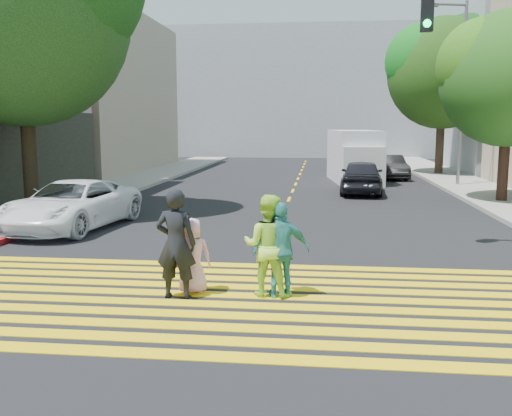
% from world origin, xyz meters
% --- Properties ---
extents(ground, '(120.00, 120.00, 0.00)m').
position_xyz_m(ground, '(0.00, 0.00, 0.00)').
color(ground, black).
extents(sidewalk_left, '(3.00, 40.00, 0.15)m').
position_xyz_m(sidewalk_left, '(-8.50, 22.00, 0.07)').
color(sidewalk_left, gray).
rests_on(sidewalk_left, ground).
extents(sidewalk_right, '(3.00, 60.00, 0.15)m').
position_xyz_m(sidewalk_right, '(8.50, 15.00, 0.07)').
color(sidewalk_right, gray).
rests_on(sidewalk_right, ground).
extents(curb_red, '(0.20, 8.00, 0.16)m').
position_xyz_m(curb_red, '(-6.90, 6.00, 0.08)').
color(curb_red, maroon).
rests_on(curb_red, ground).
extents(crosswalk, '(13.40, 5.30, 0.01)m').
position_xyz_m(crosswalk, '(0.00, 1.28, 0.01)').
color(crosswalk, yellow).
rests_on(crosswalk, ground).
extents(lane_line, '(0.12, 34.40, 0.01)m').
position_xyz_m(lane_line, '(0.00, 22.50, 0.01)').
color(lane_line, yellow).
rests_on(lane_line, ground).
extents(building_left_tan, '(12.00, 16.00, 10.00)m').
position_xyz_m(building_left_tan, '(-16.00, 28.00, 5.00)').
color(building_left_tan, tan).
rests_on(building_left_tan, ground).
extents(backdrop_block, '(30.00, 8.00, 12.00)m').
position_xyz_m(backdrop_block, '(0.00, 48.00, 6.00)').
color(backdrop_block, gray).
rests_on(backdrop_block, ground).
extents(tree_left, '(8.91, 8.51, 10.28)m').
position_xyz_m(tree_left, '(-8.49, 10.13, 6.93)').
color(tree_left, black).
rests_on(tree_left, ground).
extents(tree_right_near, '(6.29, 5.95, 7.45)m').
position_xyz_m(tree_right_near, '(8.36, 14.58, 5.04)').
color(tree_right_near, black).
rests_on(tree_right_near, ground).
extents(tree_right_far, '(7.28, 6.65, 9.46)m').
position_xyz_m(tree_right_far, '(8.43, 27.05, 6.39)').
color(tree_right_far, '#483625').
rests_on(tree_right_far, ground).
extents(pedestrian_man, '(0.73, 0.49, 1.98)m').
position_xyz_m(pedestrian_man, '(-1.23, 1.31, 0.99)').
color(pedestrian_man, black).
rests_on(pedestrian_man, ground).
extents(pedestrian_woman, '(0.97, 0.80, 1.85)m').
position_xyz_m(pedestrian_woman, '(0.37, 1.63, 0.92)').
color(pedestrian_woman, '#B5F446').
rests_on(pedestrian_woman, ground).
extents(pedestrian_child, '(0.78, 0.62, 1.40)m').
position_xyz_m(pedestrian_child, '(-1.02, 1.64, 0.70)').
color(pedestrian_child, '#F1ABCF').
rests_on(pedestrian_child, ground).
extents(pedestrian_extra, '(1.08, 0.65, 1.73)m').
position_xyz_m(pedestrian_extra, '(0.62, 1.55, 0.86)').
color(pedestrian_extra, teal).
rests_on(pedestrian_extra, ground).
extents(white_sedan, '(3.00, 5.42, 1.44)m').
position_xyz_m(white_sedan, '(-6.03, 7.63, 0.72)').
color(white_sedan, white).
rests_on(white_sedan, ground).
extents(dark_car_near, '(2.13, 4.62, 1.53)m').
position_xyz_m(dark_car_near, '(3.10, 17.33, 0.77)').
color(dark_car_near, black).
rests_on(dark_car_near, ground).
extents(silver_car, '(2.41, 4.51, 1.24)m').
position_xyz_m(silver_car, '(3.27, 28.37, 0.62)').
color(silver_car, '#BBBBBB').
rests_on(silver_car, ground).
extents(dark_car_parked, '(1.85, 4.19, 1.34)m').
position_xyz_m(dark_car_parked, '(5.18, 24.60, 0.67)').
color(dark_car_parked, black).
rests_on(dark_car_parked, ground).
extents(white_van, '(2.83, 6.03, 2.74)m').
position_xyz_m(white_van, '(3.09, 22.52, 1.30)').
color(white_van, silver).
rests_on(white_van, ground).
extents(street_lamp, '(1.98, 0.62, 8.81)m').
position_xyz_m(street_lamp, '(7.78, 20.38, 5.06)').
color(street_lamp, slate).
rests_on(street_lamp, ground).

